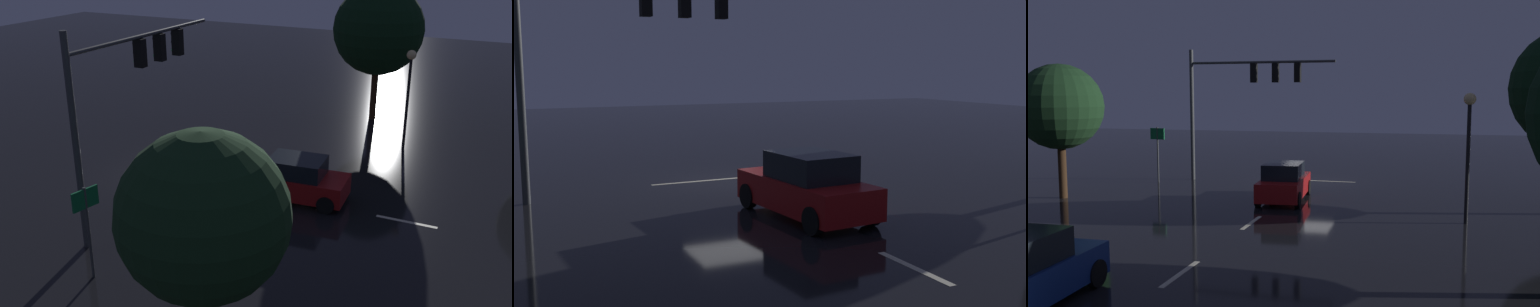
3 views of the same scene
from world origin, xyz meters
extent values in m
plane|color=black|center=(0.00, 0.00, 0.00)|extent=(80.00, 80.00, 0.00)
cylinder|color=#383A3D|center=(6.41, 0.80, 3.57)|extent=(0.22, 0.22, 7.14)
sphere|color=black|center=(2.82, 0.61, 5.84)|extent=(0.20, 0.20, 0.20)
sphere|color=#19F24C|center=(2.82, 0.61, 5.52)|extent=(0.20, 0.20, 0.20)
cube|color=black|center=(1.63, 0.80, 5.84)|extent=(0.32, 0.36, 1.00)
sphere|color=black|center=(1.63, 0.61, 5.84)|extent=(0.20, 0.20, 0.20)
sphere|color=#19F24C|center=(1.63, 0.61, 5.52)|extent=(0.20, 0.20, 0.20)
cube|color=black|center=(0.43, 0.80, 5.84)|extent=(0.32, 0.36, 1.00)
sphere|color=black|center=(0.43, 0.61, 5.84)|extent=(0.20, 0.20, 0.20)
sphere|color=#19F24C|center=(0.43, 0.61, 5.52)|extent=(0.20, 0.20, 0.20)
cube|color=beige|center=(0.00, 4.00, 0.00)|extent=(0.16, 2.20, 0.01)
cube|color=beige|center=(0.00, 10.00, 0.00)|extent=(0.16, 2.20, 0.01)
cube|color=beige|center=(0.00, -0.40, 0.00)|extent=(5.00, 0.16, 0.01)
cube|color=maroon|center=(-0.07, 5.46, 0.62)|extent=(2.14, 4.43, 0.80)
cube|color=black|center=(-0.09, 5.66, 1.36)|extent=(1.76, 2.22, 0.68)
cylinder|color=black|center=(0.90, 3.94, 0.34)|extent=(0.27, 0.70, 0.68)
cylinder|color=black|center=(-0.78, 3.80, 0.34)|extent=(0.27, 0.70, 0.68)
cylinder|color=black|center=(0.64, 7.13, 0.34)|extent=(0.27, 0.70, 0.68)
cylinder|color=black|center=(-1.04, 6.99, 0.34)|extent=(0.27, 0.70, 0.68)
sphere|color=#F9EFC6|center=(0.75, 3.40, 0.67)|extent=(0.20, 0.20, 0.20)
sphere|color=#F9EFC6|center=(-0.55, 3.30, 0.67)|extent=(0.20, 0.20, 0.20)
camera|label=1|loc=(19.52, 13.45, 9.91)|focal=41.43mm
camera|label=2|loc=(7.49, 19.23, 3.92)|focal=43.21mm
camera|label=3|loc=(-6.17, 28.82, 4.66)|focal=38.46mm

